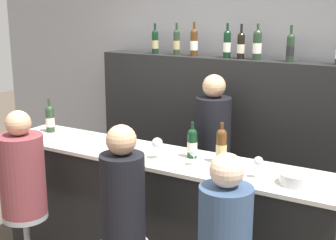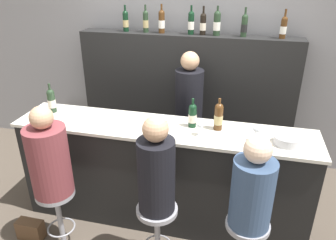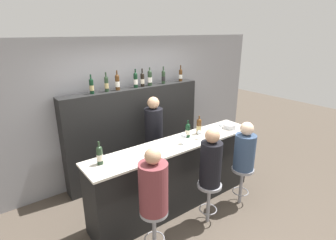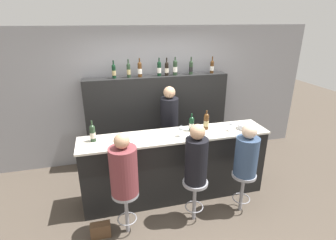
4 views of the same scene
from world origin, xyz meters
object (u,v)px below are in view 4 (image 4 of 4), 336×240
at_px(wine_bottle_counter_1, 192,124).
at_px(wine_glass_0, 181,129).
at_px(guest_seated_right, 247,153).
at_px(bartender, 169,133).
at_px(wine_bottle_backbar_2, 140,69).
at_px(wine_glass_2, 231,124).
at_px(wine_bottle_counter_0, 93,133).
at_px(wine_bottle_backbar_4, 167,69).
at_px(wine_bottle_backbar_5, 175,67).
at_px(handbag, 101,230).
at_px(wine_bottle_backbar_6, 191,67).
at_px(wine_bottle_backbar_0, 114,71).
at_px(guest_seated_middle, 196,157).
at_px(wine_bottle_backbar_7, 212,67).
at_px(wine_bottle_counter_2, 206,121).
at_px(wine_glass_1, 201,128).
at_px(bar_stool_middle, 195,190).
at_px(wine_bottle_backbar_1, 129,70).
at_px(wine_bottle_backbar_3, 159,68).
at_px(metal_bowl, 245,127).
at_px(guest_seated_left, 124,169).
at_px(bar_stool_right, 243,182).
at_px(bar_stool_left, 126,201).

bearing_deg(wine_bottle_counter_1, wine_glass_0, -143.91).
height_order(guest_seated_right, bartender, bartender).
bearing_deg(wine_bottle_backbar_2, wine_glass_2, -48.18).
xyz_separation_m(wine_bottle_counter_0, wine_bottle_counter_1, (1.47, 0.00, -0.01)).
xyz_separation_m(wine_bottle_backbar_2, wine_bottle_backbar_4, (0.50, 0.00, -0.01)).
distance_m(wine_bottle_backbar_5, handbag, 2.97).
xyz_separation_m(wine_bottle_backbar_6, guest_seated_right, (0.20, -1.83, -0.89)).
bearing_deg(wine_bottle_backbar_2, wine_bottle_backbar_0, 180.00).
xyz_separation_m(wine_bottle_backbar_6, wine_glass_0, (-0.59, -1.31, -0.65)).
bearing_deg(wine_glass_0, wine_bottle_backbar_0, 122.44).
distance_m(wine_bottle_backbar_6, guest_seated_middle, 2.09).
relative_size(wine_bottle_backbar_6, wine_bottle_backbar_7, 1.02).
relative_size(wine_glass_2, guest_seated_middle, 0.18).
relative_size(wine_bottle_counter_1, wine_bottle_counter_2, 0.92).
relative_size(wine_glass_1, bar_stool_middle, 0.22).
bearing_deg(wine_bottle_backbar_1, wine_bottle_backbar_3, 0.00).
distance_m(wine_bottle_backbar_1, wine_bottle_backbar_4, 0.70).
bearing_deg(wine_bottle_backbar_3, wine_bottle_backbar_2, -180.00).
relative_size(wine_bottle_counter_1, bartender, 0.17).
xyz_separation_m(wine_bottle_backbar_0, wine_bottle_backbar_3, (0.81, 0.00, 0.01)).
distance_m(wine_bottle_counter_2, metal_bowl, 0.62).
bearing_deg(wine_bottle_counter_2, guest_seated_left, -153.48).
distance_m(guest_seated_left, bar_stool_middle, 1.07).
relative_size(guest_seated_middle, handbag, 3.22).
bearing_deg(wine_bottle_counter_2, guest_seated_right, -63.61).
bearing_deg(bartender, metal_bowl, -40.75).
xyz_separation_m(wine_bottle_backbar_1, wine_bottle_backbar_7, (1.59, 0.00, -0.01)).
xyz_separation_m(wine_bottle_backbar_3, metal_bowl, (1.07, -1.30, -0.73)).
xyz_separation_m(wine_bottle_backbar_1, guest_seated_middle, (0.63, -1.83, -0.85)).
xyz_separation_m(wine_bottle_backbar_6, guest_seated_middle, (-0.54, -1.83, -0.85)).
bearing_deg(handbag, wine_bottle_backbar_6, 44.85).
relative_size(wine_bottle_counter_0, bartender, 0.19).
xyz_separation_m(wine_bottle_counter_1, wine_bottle_backbar_2, (-0.59, 1.16, 0.66)).
xyz_separation_m(wine_bottle_counter_2, metal_bowl, (0.60, -0.14, -0.09)).
height_order(wine_bottle_backbar_2, guest_seated_middle, wine_bottle_backbar_2).
height_order(wine_glass_0, handbag, wine_glass_0).
distance_m(wine_bottle_backbar_0, bartender, 1.48).
distance_m(wine_bottle_backbar_3, bartender, 1.19).
xyz_separation_m(wine_bottle_counter_0, wine_bottle_backbar_4, (1.37, 1.16, 0.64)).
relative_size(wine_bottle_backbar_1, guest_seated_right, 0.42).
height_order(metal_bowl, bar_stool_right, metal_bowl).
height_order(wine_bottle_backbar_7, metal_bowl, wine_bottle_backbar_7).
relative_size(wine_glass_1, handbag, 0.53).
bearing_deg(wine_bottle_backbar_4, bar_stool_left, -119.06).
height_order(wine_bottle_counter_2, bar_stool_right, wine_bottle_counter_2).
distance_m(bar_stool_left, handbag, 0.53).
xyz_separation_m(wine_bottle_counter_1, wine_bottle_backbar_5, (0.06, 1.16, 0.66)).
distance_m(wine_bottle_backbar_0, metal_bowl, 2.40).
bearing_deg(bar_stool_right, bar_stool_middle, 180.00).
bearing_deg(bar_stool_left, wine_bottle_backbar_3, 64.43).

